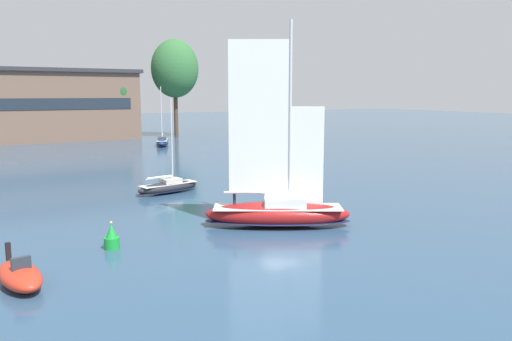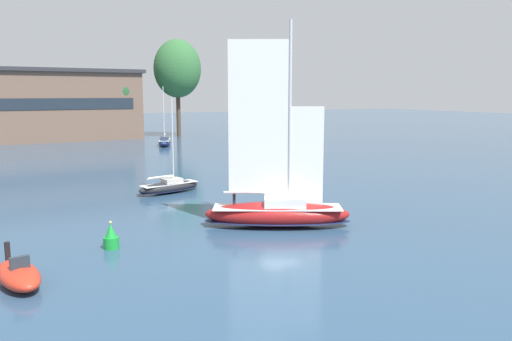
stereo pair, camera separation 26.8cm
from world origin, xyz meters
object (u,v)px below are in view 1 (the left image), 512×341
at_px(sailboat_main, 278,211).
at_px(motor_tender, 20,275).
at_px(tree_shore_center, 175,69).
at_px(tree_shore_right, 119,92).
at_px(sailboat_moored_near_marina, 168,187).
at_px(channel_buoy, 112,238).
at_px(sailboat_moored_far_slip, 162,142).

relative_size(sailboat_main, motor_tender, 3.06).
xyz_separation_m(sailboat_main, motor_tender, (-16.47, -3.10, -0.56)).
bearing_deg(tree_shore_center, sailboat_main, -105.53).
bearing_deg(tree_shore_center, motor_tender, -115.92).
relative_size(tree_shore_center, tree_shore_right, 1.50).
bearing_deg(sailboat_moored_near_marina, tree_shore_center, 68.47).
distance_m(sailboat_main, motor_tender, 16.77).
bearing_deg(channel_buoy, motor_tender, -144.88).
distance_m(tree_shore_center, channel_buoy, 78.99).
xyz_separation_m(tree_shore_center, tree_shore_right, (-11.45, 1.26, -4.70)).
distance_m(tree_shore_center, sailboat_main, 75.75).
bearing_deg(tree_shore_right, sailboat_moored_near_marina, -100.73).
height_order(tree_shore_center, tree_shore_right, tree_shore_center).
relative_size(sailboat_main, channel_buoy, 8.32).
xyz_separation_m(sailboat_moored_far_slip, motor_tender, (-27.68, -58.87, -0.17)).
bearing_deg(sailboat_moored_far_slip, tree_shore_center, 61.46).
bearing_deg(channel_buoy, sailboat_moored_near_marina, 58.66).
height_order(tree_shore_center, motor_tender, tree_shore_center).
distance_m(tree_shore_right, channel_buoy, 75.71).
bearing_deg(sailboat_moored_far_slip, sailboat_moored_near_marina, -108.56).
distance_m(tree_shore_center, motor_tender, 84.48).
height_order(tree_shore_center, channel_buoy, tree_shore_center).
height_order(sailboat_moored_near_marina, motor_tender, sailboat_moored_near_marina).
relative_size(tree_shore_right, sailboat_main, 0.97).
bearing_deg(tree_shore_center, channel_buoy, -113.64).
bearing_deg(tree_shore_right, sailboat_main, -96.65).
height_order(sailboat_moored_near_marina, channel_buoy, sailboat_moored_near_marina).
bearing_deg(sailboat_main, tree_shore_right, 83.35).
height_order(sailboat_main, sailboat_moored_near_marina, sailboat_main).
height_order(tree_shore_center, sailboat_main, tree_shore_center).
xyz_separation_m(tree_shore_center, sailboat_moored_far_slip, (-8.76, -16.11, -13.46)).
distance_m(sailboat_main, sailboat_moored_far_slip, 56.90).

